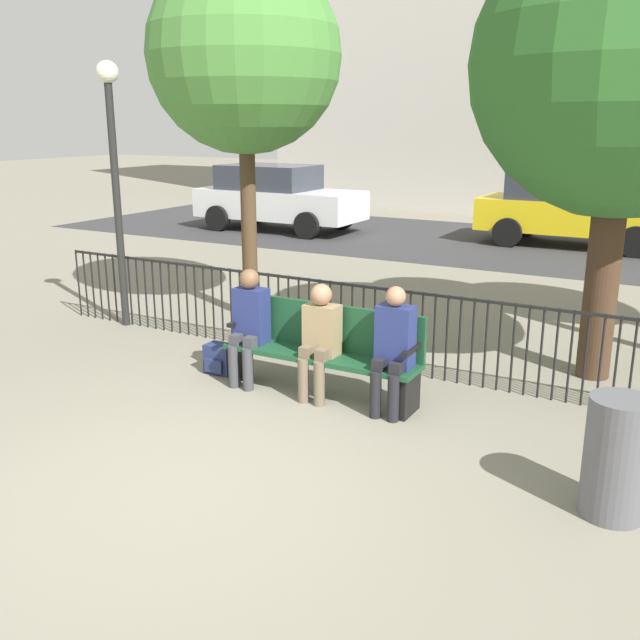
{
  "coord_description": "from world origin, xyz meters",
  "views": [
    {
      "loc": [
        3.3,
        -3.85,
        2.7
      ],
      "look_at": [
        0.0,
        2.05,
        0.8
      ],
      "focal_mm": 40.0,
      "sensor_mm": 36.0,
      "label": 1
    }
  ],
  "objects_px": {
    "seated_person_1": "(320,335)",
    "tree_3": "(244,56)",
    "seated_person_0": "(249,321)",
    "backpack": "(220,359)",
    "tree_0": "(626,65)",
    "parked_car_2": "(277,197)",
    "lamp_post": "(113,154)",
    "parked_car_0": "(574,208)",
    "seated_person_2": "(393,345)",
    "park_bench": "(324,346)",
    "trash_bin": "(617,458)"
  },
  "relations": [
    {
      "from": "park_bench",
      "to": "trash_bin",
      "type": "bearing_deg",
      "value": -19.79
    },
    {
      "from": "seated_person_0",
      "to": "backpack",
      "type": "bearing_deg",
      "value": 167.13
    },
    {
      "from": "tree_3",
      "to": "parked_car_0",
      "type": "xyz_separation_m",
      "value": [
        2.84,
        8.42,
        -2.66
      ]
    },
    {
      "from": "seated_person_0",
      "to": "parked_car_2",
      "type": "xyz_separation_m",
      "value": [
        -5.66,
        9.4,
        0.15
      ]
    },
    {
      "from": "lamp_post",
      "to": "parked_car_0",
      "type": "height_order",
      "value": "lamp_post"
    },
    {
      "from": "seated_person_2",
      "to": "parked_car_0",
      "type": "distance_m",
      "value": 10.63
    },
    {
      "from": "tree_3",
      "to": "seated_person_1",
      "type": "bearing_deg",
      "value": -43.22
    },
    {
      "from": "seated_person_1",
      "to": "seated_person_2",
      "type": "relative_size",
      "value": 0.95
    },
    {
      "from": "park_bench",
      "to": "parked_car_0",
      "type": "xyz_separation_m",
      "value": [
        0.51,
        10.49,
        0.34
      ]
    },
    {
      "from": "tree_0",
      "to": "parked_car_2",
      "type": "distance_m",
      "value": 11.73
    },
    {
      "from": "seated_person_2",
      "to": "trash_bin",
      "type": "relative_size",
      "value": 1.4
    },
    {
      "from": "seated_person_2",
      "to": "lamp_post",
      "type": "bearing_deg",
      "value": 166.8
    },
    {
      "from": "tree_0",
      "to": "parked_car_0",
      "type": "distance_m",
      "value": 9.11
    },
    {
      "from": "parked_car_2",
      "to": "tree_0",
      "type": "bearing_deg",
      "value": -40.04
    },
    {
      "from": "seated_person_0",
      "to": "seated_person_2",
      "type": "height_order",
      "value": "seated_person_2"
    },
    {
      "from": "park_bench",
      "to": "backpack",
      "type": "height_order",
      "value": "park_bench"
    },
    {
      "from": "tree_0",
      "to": "lamp_post",
      "type": "relative_size",
      "value": 1.39
    },
    {
      "from": "trash_bin",
      "to": "tree_0",
      "type": "bearing_deg",
      "value": 101.34
    },
    {
      "from": "seated_person_1",
      "to": "tree_0",
      "type": "height_order",
      "value": "tree_0"
    },
    {
      "from": "seated_person_1",
      "to": "trash_bin",
      "type": "bearing_deg",
      "value": -17.57
    },
    {
      "from": "tree_0",
      "to": "tree_3",
      "type": "distance_m",
      "value": 4.66
    },
    {
      "from": "park_bench",
      "to": "tree_3",
      "type": "bearing_deg",
      "value": 138.26
    },
    {
      "from": "backpack",
      "to": "tree_0",
      "type": "bearing_deg",
      "value": 27.77
    },
    {
      "from": "seated_person_2",
      "to": "trash_bin",
      "type": "height_order",
      "value": "seated_person_2"
    },
    {
      "from": "park_bench",
      "to": "parked_car_2",
      "type": "xyz_separation_m",
      "value": [
        -6.48,
        9.27,
        0.34
      ]
    },
    {
      "from": "seated_person_1",
      "to": "parked_car_0",
      "type": "distance_m",
      "value": 10.64
    },
    {
      "from": "seated_person_0",
      "to": "lamp_post",
      "type": "distance_m",
      "value": 3.36
    },
    {
      "from": "lamp_post",
      "to": "tree_0",
      "type": "bearing_deg",
      "value": 9.43
    },
    {
      "from": "parked_car_2",
      "to": "seated_person_1",
      "type": "bearing_deg",
      "value": -55.35
    },
    {
      "from": "tree_0",
      "to": "parked_car_0",
      "type": "xyz_separation_m",
      "value": [
        -1.81,
        8.61,
        -2.38
      ]
    },
    {
      "from": "seated_person_0",
      "to": "tree_0",
      "type": "xyz_separation_m",
      "value": [
        3.14,
        2.01,
        2.53
      ]
    },
    {
      "from": "tree_0",
      "to": "seated_person_1",
      "type": "bearing_deg",
      "value": -138.67
    },
    {
      "from": "tree_0",
      "to": "tree_3",
      "type": "bearing_deg",
      "value": 177.62
    },
    {
      "from": "seated_person_0",
      "to": "backpack",
      "type": "height_order",
      "value": "seated_person_0"
    },
    {
      "from": "seated_person_0",
      "to": "parked_car_0",
      "type": "bearing_deg",
      "value": 82.86
    },
    {
      "from": "seated_person_1",
      "to": "tree_3",
      "type": "distance_m",
      "value": 4.3
    },
    {
      "from": "seated_person_2",
      "to": "parked_car_0",
      "type": "bearing_deg",
      "value": 91.61
    },
    {
      "from": "seated_person_1",
      "to": "lamp_post",
      "type": "relative_size",
      "value": 0.34
    },
    {
      "from": "park_bench",
      "to": "seated_person_2",
      "type": "distance_m",
      "value": 0.84
    },
    {
      "from": "backpack",
      "to": "tree_3",
      "type": "height_order",
      "value": "tree_3"
    },
    {
      "from": "tree_0",
      "to": "tree_3",
      "type": "relative_size",
      "value": 1.0
    },
    {
      "from": "seated_person_1",
      "to": "parked_car_2",
      "type": "xyz_separation_m",
      "value": [
        -6.5,
        9.4,
        0.18
      ]
    },
    {
      "from": "backpack",
      "to": "seated_person_2",
      "type": "bearing_deg",
      "value": -2.97
    },
    {
      "from": "seated_person_0",
      "to": "trash_bin",
      "type": "relative_size",
      "value": 1.4
    },
    {
      "from": "seated_person_1",
      "to": "seated_person_2",
      "type": "height_order",
      "value": "seated_person_2"
    },
    {
      "from": "tree_3",
      "to": "parked_car_2",
      "type": "xyz_separation_m",
      "value": [
        -4.15,
        7.19,
        -2.66
      ]
    },
    {
      "from": "lamp_post",
      "to": "seated_person_2",
      "type": "bearing_deg",
      "value": -13.2
    },
    {
      "from": "parked_car_2",
      "to": "tree_3",
      "type": "bearing_deg",
      "value": -60.03
    },
    {
      "from": "lamp_post",
      "to": "parked_car_2",
      "type": "bearing_deg",
      "value": 109.02
    },
    {
      "from": "parked_car_0",
      "to": "seated_person_2",
      "type": "bearing_deg",
      "value": -88.39
    }
  ]
}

